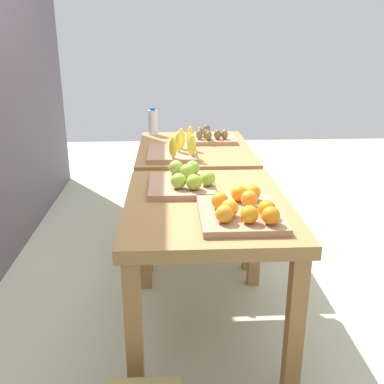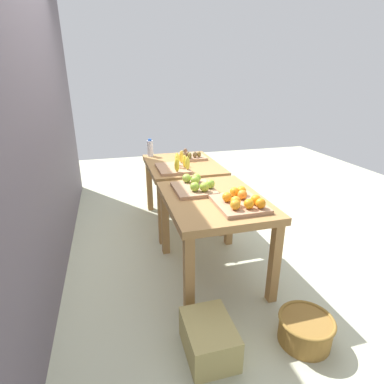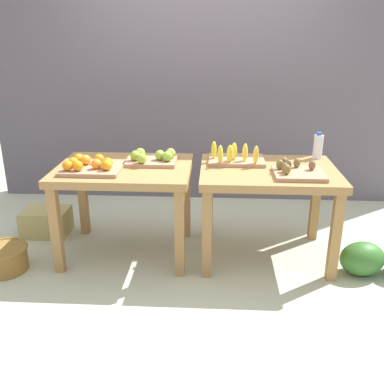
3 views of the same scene
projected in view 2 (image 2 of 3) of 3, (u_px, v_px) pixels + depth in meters
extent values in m
plane|color=#BABD9E|center=(195.00, 243.00, 3.28)|extent=(8.00, 8.00, 0.00)
cube|color=#5F565F|center=(33.00, 101.00, 2.41)|extent=(4.40, 0.12, 3.00)
cube|color=#A27542|center=(214.00, 201.00, 2.52)|extent=(1.04, 0.80, 0.06)
cube|color=#A27542|center=(274.00, 263.00, 2.32)|extent=(0.07, 0.07, 0.69)
cube|color=#A27542|center=(229.00, 214.00, 3.15)|extent=(0.07, 0.07, 0.69)
cube|color=#A27542|center=(189.00, 278.00, 2.15)|extent=(0.07, 0.07, 0.69)
cube|color=#A27542|center=(165.00, 222.00, 2.98)|extent=(0.07, 0.07, 0.69)
cube|color=#A27542|center=(182.00, 165.00, 3.53)|extent=(1.04, 0.80, 0.06)
cube|color=#A27542|center=(223.00, 207.00, 3.33)|extent=(0.07, 0.07, 0.69)
cube|color=#A27542|center=(199.00, 181.00, 4.16)|extent=(0.07, 0.07, 0.69)
cube|color=#A27542|center=(162.00, 214.00, 3.16)|extent=(0.07, 0.07, 0.69)
cube|color=#A27542|center=(149.00, 185.00, 3.99)|extent=(0.07, 0.07, 0.69)
cube|color=tan|center=(239.00, 204.00, 2.34)|extent=(0.44, 0.36, 0.03)
sphere|color=orange|center=(256.00, 200.00, 2.28)|extent=(0.10, 0.10, 0.08)
sphere|color=orange|center=(227.00, 197.00, 2.33)|extent=(0.08, 0.08, 0.08)
sphere|color=orange|center=(249.00, 204.00, 2.21)|extent=(0.11, 0.11, 0.08)
sphere|color=orange|center=(235.00, 205.00, 2.19)|extent=(0.08, 0.08, 0.08)
sphere|color=orange|center=(261.00, 203.00, 2.21)|extent=(0.09, 0.09, 0.08)
sphere|color=orange|center=(235.00, 192.00, 2.44)|extent=(0.09, 0.09, 0.08)
sphere|color=orange|center=(236.00, 201.00, 2.26)|extent=(0.10, 0.10, 0.08)
sphere|color=orange|center=(242.00, 195.00, 2.38)|extent=(0.11, 0.11, 0.08)
sphere|color=orange|center=(241.00, 191.00, 2.46)|extent=(0.10, 0.10, 0.08)
cube|color=tan|center=(194.00, 189.00, 2.65)|extent=(0.40, 0.34, 0.03)
sphere|color=#96B532|center=(204.00, 187.00, 2.54)|extent=(0.11, 0.11, 0.08)
sphere|color=#96B740|center=(187.00, 178.00, 2.76)|extent=(0.09, 0.09, 0.08)
sphere|color=#90BF38|center=(210.00, 184.00, 2.62)|extent=(0.10, 0.10, 0.08)
sphere|color=#8AC038|center=(197.00, 178.00, 2.77)|extent=(0.11, 0.11, 0.08)
sphere|color=#90C037|center=(195.00, 187.00, 2.55)|extent=(0.11, 0.11, 0.08)
sphere|color=#8FB239|center=(195.00, 180.00, 2.71)|extent=(0.08, 0.08, 0.08)
cube|color=tan|center=(173.00, 168.00, 3.25)|extent=(0.44, 0.32, 0.03)
ellipsoid|color=yellow|center=(185.00, 161.00, 3.20)|extent=(0.06, 0.05, 0.14)
ellipsoid|color=yellow|center=(177.00, 161.00, 3.21)|extent=(0.06, 0.06, 0.14)
ellipsoid|color=yellow|center=(177.00, 165.00, 3.06)|extent=(0.06, 0.06, 0.14)
ellipsoid|color=yellow|center=(177.00, 159.00, 3.29)|extent=(0.05, 0.06, 0.14)
ellipsoid|color=yellow|center=(187.00, 163.00, 3.14)|extent=(0.04, 0.05, 0.14)
ellipsoid|color=yellow|center=(181.00, 157.00, 3.38)|extent=(0.06, 0.06, 0.14)
cube|color=tan|center=(191.00, 157.00, 3.73)|extent=(0.36, 0.32, 0.03)
ellipsoid|color=brown|center=(185.00, 151.00, 3.79)|extent=(0.07, 0.07, 0.07)
ellipsoid|color=olive|center=(190.00, 156.00, 3.58)|extent=(0.07, 0.06, 0.07)
ellipsoid|color=brown|center=(183.00, 153.00, 3.68)|extent=(0.07, 0.07, 0.07)
ellipsoid|color=brown|center=(199.00, 154.00, 3.64)|extent=(0.07, 0.07, 0.07)
ellipsoid|color=brown|center=(195.00, 155.00, 3.62)|extent=(0.06, 0.07, 0.07)
ellipsoid|color=brown|center=(188.00, 154.00, 3.63)|extent=(0.07, 0.07, 0.07)
ellipsoid|color=brown|center=(184.00, 155.00, 3.60)|extent=(0.06, 0.05, 0.07)
cylinder|color=silver|center=(150.00, 148.00, 3.79)|extent=(0.08, 0.08, 0.20)
cylinder|color=blue|center=(150.00, 140.00, 3.75)|extent=(0.04, 0.04, 0.02)
ellipsoid|color=#26612F|center=(182.00, 183.00, 4.72)|extent=(0.41, 0.38, 0.26)
ellipsoid|color=#356D2A|center=(188.00, 190.00, 4.43)|extent=(0.39, 0.33, 0.26)
cylinder|color=olive|center=(305.00, 330.00, 2.02)|extent=(0.34, 0.34, 0.18)
torus|color=olive|center=(307.00, 320.00, 1.99)|extent=(0.37, 0.37, 0.02)
cube|color=tan|center=(209.00, 338.00, 1.93)|extent=(0.40, 0.30, 0.23)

